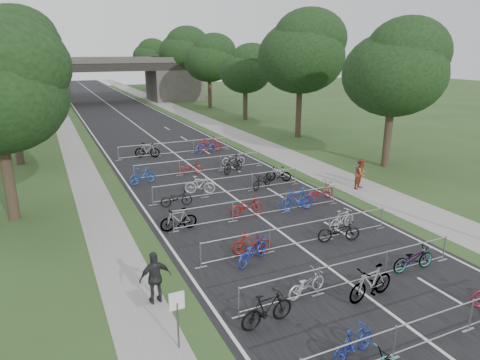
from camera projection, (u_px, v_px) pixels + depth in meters
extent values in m
plane|color=#2F471E|center=(432.00, 344.00, 12.57)|extent=(200.00, 200.00, 0.00)
cube|color=black|center=(123.00, 115.00, 55.93)|extent=(11.00, 140.00, 0.01)
cube|color=gray|center=(182.00, 111.00, 59.14)|extent=(3.00, 140.00, 0.01)
cube|color=gray|center=(61.00, 119.00, 52.92)|extent=(2.00, 140.00, 0.01)
cube|color=silver|center=(123.00, 115.00, 55.93)|extent=(0.12, 140.00, 0.00)
cube|color=#43403C|center=(25.00, 90.00, 63.59)|extent=(8.00, 8.00, 5.00)
cube|color=#43403C|center=(174.00, 84.00, 72.83)|extent=(8.00, 8.00, 5.00)
cube|color=black|center=(103.00, 67.00, 67.29)|extent=(30.00, 8.00, 1.20)
cube|color=#43403C|center=(106.00, 61.00, 63.71)|extent=(30.00, 0.40, 0.90)
cube|color=#43403C|center=(99.00, 60.00, 70.30)|extent=(30.00, 0.40, 0.90)
cylinder|color=#4C4C51|center=(178.00, 325.00, 12.22)|extent=(0.06, 0.06, 1.50)
cube|color=white|center=(177.00, 301.00, 11.98)|extent=(0.45, 0.04, 0.55)
cylinder|color=#33261C|center=(9.00, 180.00, 21.21)|extent=(0.56, 0.56, 4.20)
sphere|color=black|center=(4.00, 66.00, 19.41)|extent=(5.38, 5.38, 5.38)
cylinder|color=#33261C|center=(388.00, 136.00, 31.01)|extent=(0.56, 0.56, 4.48)
ellipsoid|color=black|center=(394.00, 74.00, 29.72)|extent=(7.17, 7.17, 5.88)
sphere|color=black|center=(408.00, 53.00, 29.10)|extent=(5.73, 5.73, 5.73)
sphere|color=black|center=(382.00, 87.00, 30.21)|extent=(4.66, 4.66, 4.66)
cylinder|color=#33261C|center=(16.00, 133.00, 31.54)|extent=(0.56, 0.56, 4.72)
ellipsoid|color=black|center=(6.00, 68.00, 30.18)|extent=(7.56, 7.56, 6.20)
sphere|color=black|center=(12.00, 46.00, 29.54)|extent=(6.05, 6.05, 6.05)
sphere|color=black|center=(1.00, 82.00, 30.69)|extent=(4.91, 4.91, 4.91)
cylinder|color=#33261C|center=(299.00, 111.00, 41.32)|extent=(0.56, 0.56, 5.11)
ellipsoid|color=black|center=(301.00, 57.00, 39.85)|extent=(8.18, 8.18, 6.70)
sphere|color=black|center=(310.00, 39.00, 39.18)|extent=(6.54, 6.54, 6.54)
sphere|color=black|center=(293.00, 68.00, 40.38)|extent=(5.31, 5.31, 5.31)
cylinder|color=#33261C|center=(20.00, 109.00, 41.87)|extent=(0.56, 0.56, 5.25)
ellipsoid|color=black|center=(12.00, 55.00, 40.36)|extent=(8.40, 8.40, 6.89)
sphere|color=black|center=(16.00, 36.00, 39.67)|extent=(6.72, 6.72, 6.72)
sphere|color=black|center=(8.00, 66.00, 40.90)|extent=(5.46, 5.46, 5.46)
cylinder|color=#33261C|center=(245.00, 104.00, 51.92)|extent=(0.56, 0.56, 3.85)
ellipsoid|color=black|center=(245.00, 72.00, 50.81)|extent=(6.16, 6.16, 5.05)
sphere|color=black|center=(252.00, 61.00, 50.25)|extent=(4.93, 4.93, 4.93)
sphere|color=black|center=(240.00, 78.00, 51.26)|extent=(4.00, 4.00, 4.00)
cylinder|color=#33261C|center=(23.00, 102.00, 52.43)|extent=(0.56, 0.56, 4.20)
ellipsoid|color=black|center=(18.00, 67.00, 51.22)|extent=(6.72, 6.72, 5.51)
sphere|color=black|center=(22.00, 55.00, 50.63)|extent=(5.38, 5.38, 5.38)
sphere|color=black|center=(15.00, 74.00, 51.70)|extent=(4.37, 4.37, 4.37)
cylinder|color=#33261C|center=(210.00, 92.00, 62.23)|extent=(0.56, 0.56, 4.48)
ellipsoid|color=black|center=(209.00, 61.00, 60.94)|extent=(7.17, 7.17, 5.88)
sphere|color=black|center=(214.00, 51.00, 60.32)|extent=(5.73, 5.73, 5.73)
sphere|color=black|center=(205.00, 68.00, 61.44)|extent=(4.66, 4.66, 4.66)
cylinder|color=#33261C|center=(25.00, 91.00, 62.76)|extent=(0.56, 0.56, 4.72)
ellipsoid|color=black|center=(20.00, 58.00, 61.40)|extent=(7.56, 7.56, 6.20)
sphere|color=black|center=(23.00, 47.00, 60.76)|extent=(6.05, 6.05, 6.05)
sphere|color=black|center=(17.00, 65.00, 61.91)|extent=(4.91, 4.91, 4.91)
cylinder|color=#33261C|center=(184.00, 84.00, 72.54)|extent=(0.56, 0.56, 5.11)
ellipsoid|color=black|center=(183.00, 53.00, 71.07)|extent=(8.18, 8.18, 6.70)
sphere|color=black|center=(187.00, 43.00, 70.40)|extent=(6.54, 6.54, 6.54)
sphere|color=black|center=(180.00, 60.00, 71.61)|extent=(5.31, 5.31, 5.31)
cylinder|color=#33261C|center=(26.00, 84.00, 73.09)|extent=(0.56, 0.56, 5.25)
ellipsoid|color=black|center=(21.00, 52.00, 71.58)|extent=(8.40, 8.40, 6.89)
sphere|color=black|center=(24.00, 42.00, 70.89)|extent=(6.72, 6.72, 6.72)
sphere|color=black|center=(19.00, 59.00, 72.12)|extent=(5.46, 5.46, 5.46)
cylinder|color=#33261C|center=(166.00, 83.00, 83.14)|extent=(0.56, 0.56, 3.85)
ellipsoid|color=black|center=(165.00, 63.00, 82.03)|extent=(6.16, 6.16, 5.05)
sphere|color=black|center=(168.00, 56.00, 81.47)|extent=(4.93, 4.93, 4.93)
sphere|color=black|center=(162.00, 67.00, 82.49)|extent=(4.00, 4.00, 4.00)
cylinder|color=#33261C|center=(27.00, 82.00, 83.65)|extent=(0.56, 0.56, 4.20)
ellipsoid|color=black|center=(24.00, 60.00, 82.44)|extent=(6.72, 6.72, 5.51)
sphere|color=black|center=(26.00, 53.00, 81.85)|extent=(5.38, 5.38, 5.38)
sphere|color=black|center=(22.00, 65.00, 82.92)|extent=(4.37, 4.37, 4.37)
cylinder|color=#33261C|center=(151.00, 78.00, 93.45)|extent=(0.56, 0.56, 4.48)
ellipsoid|color=black|center=(150.00, 57.00, 92.16)|extent=(7.17, 7.17, 5.88)
sphere|color=black|center=(152.00, 50.00, 91.55)|extent=(5.73, 5.73, 5.73)
sphere|color=black|center=(147.00, 61.00, 92.66)|extent=(4.66, 4.66, 4.66)
cylinder|color=#A8ABB0|center=(437.00, 314.00, 12.26)|extent=(9.20, 0.04, 0.04)
cylinder|color=#A8ABB0|center=(433.00, 339.00, 12.52)|extent=(9.20, 0.04, 0.04)
cylinder|color=#A8ABB0|center=(394.00, 343.00, 11.79)|extent=(0.05, 0.05, 1.10)
cube|color=#A8ABB0|center=(392.00, 359.00, 11.95)|extent=(0.50, 0.08, 0.03)
cylinder|color=#A8ABB0|center=(471.00, 315.00, 13.02)|extent=(0.05, 0.05, 1.10)
cube|color=#A8ABB0|center=(468.00, 330.00, 13.18)|extent=(0.50, 0.08, 0.03)
cylinder|color=#A8ABB0|center=(355.00, 260.00, 15.38)|extent=(9.20, 0.04, 0.04)
cylinder|color=#A8ABB0|center=(353.00, 281.00, 15.64)|extent=(9.20, 0.04, 0.04)
cylinder|color=#A8ABB0|center=(239.00, 302.00, 13.68)|extent=(0.05, 0.05, 1.10)
cube|color=#A8ABB0|center=(239.00, 317.00, 13.84)|extent=(0.50, 0.08, 0.03)
cylinder|color=#A8ABB0|center=(319.00, 281.00, 14.91)|extent=(0.05, 0.05, 1.10)
cube|color=#A8ABB0|center=(318.00, 295.00, 15.07)|extent=(0.50, 0.08, 0.03)
cylinder|color=#A8ABB0|center=(386.00, 264.00, 16.15)|extent=(0.05, 0.05, 1.10)
cube|color=#A8ABB0|center=(385.00, 276.00, 16.30)|extent=(0.50, 0.08, 0.03)
cylinder|color=#A8ABB0|center=(444.00, 248.00, 17.38)|extent=(0.05, 0.05, 1.10)
cube|color=#A8ABB0|center=(442.00, 260.00, 17.53)|extent=(0.50, 0.08, 0.03)
cylinder|color=#A8ABB0|center=(301.00, 224.00, 18.50)|extent=(9.20, 0.04, 0.04)
cylinder|color=#A8ABB0|center=(300.00, 242.00, 18.76)|extent=(9.20, 0.04, 0.04)
cylinder|color=#A8ABB0|center=(201.00, 255.00, 16.80)|extent=(0.05, 0.05, 1.10)
cube|color=#A8ABB0|center=(201.00, 267.00, 16.96)|extent=(0.50, 0.08, 0.03)
cylinder|color=#A8ABB0|center=(269.00, 241.00, 18.04)|extent=(0.05, 0.05, 1.10)
cube|color=#A8ABB0|center=(269.00, 253.00, 18.19)|extent=(0.50, 0.08, 0.03)
cylinder|color=#A8ABB0|center=(329.00, 229.00, 19.27)|extent=(0.05, 0.05, 1.10)
cube|color=#A8ABB0|center=(328.00, 240.00, 19.42)|extent=(0.50, 0.08, 0.03)
cylinder|color=#A8ABB0|center=(382.00, 218.00, 20.50)|extent=(0.05, 0.05, 1.10)
cube|color=#A8ABB0|center=(381.00, 228.00, 20.66)|extent=(0.50, 0.08, 0.03)
cylinder|color=#A8ABB0|center=(260.00, 198.00, 21.80)|extent=(9.20, 0.04, 0.04)
cylinder|color=#A8ABB0|center=(260.00, 214.00, 22.06)|extent=(9.20, 0.04, 0.04)
cylinder|color=#A8ABB0|center=(173.00, 221.00, 20.10)|extent=(0.05, 0.05, 1.10)
cube|color=#A8ABB0|center=(174.00, 232.00, 20.26)|extent=(0.50, 0.08, 0.03)
cylinder|color=#A8ABB0|center=(233.00, 211.00, 21.33)|extent=(0.05, 0.05, 1.10)
cube|color=#A8ABB0|center=(233.00, 221.00, 21.49)|extent=(0.50, 0.08, 0.03)
cylinder|color=#A8ABB0|center=(286.00, 203.00, 22.56)|extent=(0.05, 0.05, 1.10)
cube|color=#A8ABB0|center=(285.00, 212.00, 22.72)|extent=(0.50, 0.08, 0.03)
cylinder|color=#A8ABB0|center=(333.00, 195.00, 23.79)|extent=(0.05, 0.05, 1.10)
cube|color=#A8ABB0|center=(333.00, 204.00, 23.95)|extent=(0.50, 0.08, 0.03)
cylinder|color=#A8ABB0|center=(229.00, 177.00, 25.27)|extent=(9.20, 0.04, 0.04)
cylinder|color=#A8ABB0|center=(229.00, 191.00, 25.53)|extent=(9.20, 0.04, 0.04)
cylinder|color=#A8ABB0|center=(153.00, 196.00, 23.57)|extent=(0.05, 0.05, 1.10)
cube|color=#A8ABB0|center=(153.00, 205.00, 23.73)|extent=(0.50, 0.08, 0.03)
cylinder|color=#A8ABB0|center=(205.00, 189.00, 24.80)|extent=(0.05, 0.05, 1.10)
cube|color=#A8ABB0|center=(205.00, 197.00, 24.96)|extent=(0.50, 0.08, 0.03)
cylinder|color=#A8ABB0|center=(252.00, 182.00, 26.03)|extent=(0.05, 0.05, 1.10)
cube|color=#A8ABB0|center=(252.00, 190.00, 26.19)|extent=(0.50, 0.08, 0.03)
cylinder|color=#A8ABB0|center=(295.00, 176.00, 27.26)|extent=(0.05, 0.05, 1.10)
cube|color=#A8ABB0|center=(295.00, 184.00, 27.42)|extent=(0.50, 0.08, 0.03)
cylinder|color=#A8ABB0|center=(200.00, 158.00, 29.61)|extent=(9.20, 0.04, 0.04)
cylinder|color=#A8ABB0|center=(201.00, 170.00, 29.86)|extent=(9.20, 0.04, 0.04)
cylinder|color=#A8ABB0|center=(134.00, 173.00, 27.91)|extent=(0.05, 0.05, 1.10)
cube|color=#A8ABB0|center=(135.00, 181.00, 28.06)|extent=(0.50, 0.08, 0.03)
cylinder|color=#A8ABB0|center=(179.00, 168.00, 29.14)|extent=(0.05, 0.05, 1.10)
cube|color=#A8ABB0|center=(180.00, 175.00, 29.29)|extent=(0.50, 0.08, 0.03)
cylinder|color=#A8ABB0|center=(221.00, 163.00, 30.37)|extent=(0.05, 0.05, 1.10)
cube|color=#A8ABB0|center=(221.00, 170.00, 30.53)|extent=(0.50, 0.08, 0.03)
cylinder|color=#A8ABB0|center=(259.00, 159.00, 31.60)|extent=(0.05, 0.05, 1.10)
cube|color=#A8ABB0|center=(259.00, 165.00, 31.76)|extent=(0.50, 0.08, 0.03)
cylinder|color=#A8ABB0|center=(175.00, 142.00, 34.81)|extent=(9.20, 0.04, 0.04)
cylinder|color=#A8ABB0|center=(176.00, 152.00, 35.07)|extent=(9.20, 0.04, 0.04)
cylinder|color=#A8ABB0|center=(118.00, 154.00, 33.11)|extent=(0.05, 0.05, 1.10)
cube|color=#A8ABB0|center=(119.00, 160.00, 33.27)|extent=(0.50, 0.08, 0.03)
cylinder|color=#A8ABB0|center=(157.00, 150.00, 34.34)|extent=(0.05, 0.05, 1.10)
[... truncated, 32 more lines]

